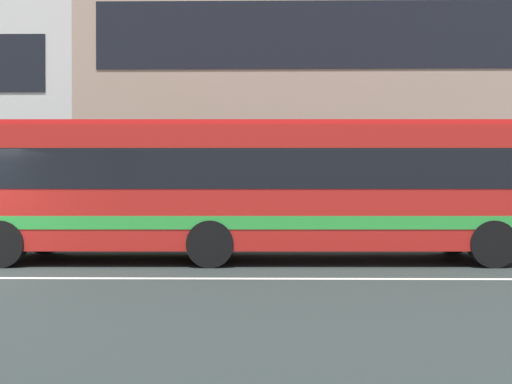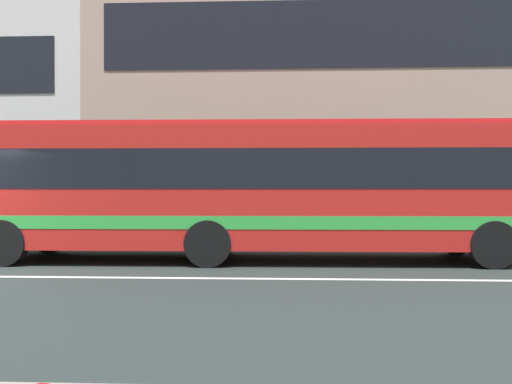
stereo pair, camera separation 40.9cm
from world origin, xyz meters
The scene contains 2 objects.
apartment_block_right centered at (10.88, 14.86, 6.55)m, with size 24.01×8.75×13.09m.
transit_bus centered at (5.94, 2.52, 1.74)m, with size 12.40×2.70×3.15m.
Camera 1 is at (6.29, -9.60, 1.67)m, focal length 36.52 mm.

